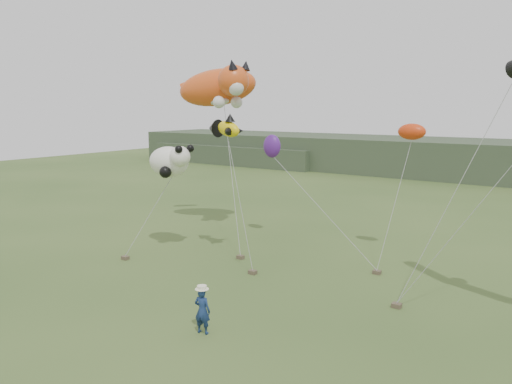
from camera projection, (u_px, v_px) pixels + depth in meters
ground at (212, 316)px, 18.34m from camera, size 120.00×120.00×0.00m
headland at (447, 159)px, 55.90m from camera, size 90.00×13.00×4.00m
festival_attendant at (202, 311)px, 16.82m from camera, size 0.65×0.49×1.60m
sandbag_anchors at (271, 271)px, 23.08m from camera, size 13.70×5.42×0.18m
cat_kite at (221, 87)px, 29.48m from camera, size 6.34×4.10×2.87m
fish_kite at (223, 128)px, 24.07m from camera, size 2.34×1.54×1.22m
panda_kite at (170, 161)px, 25.80m from camera, size 2.79×1.80×1.73m
misc_kites at (332, 140)px, 26.29m from camera, size 8.80×1.60×2.03m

